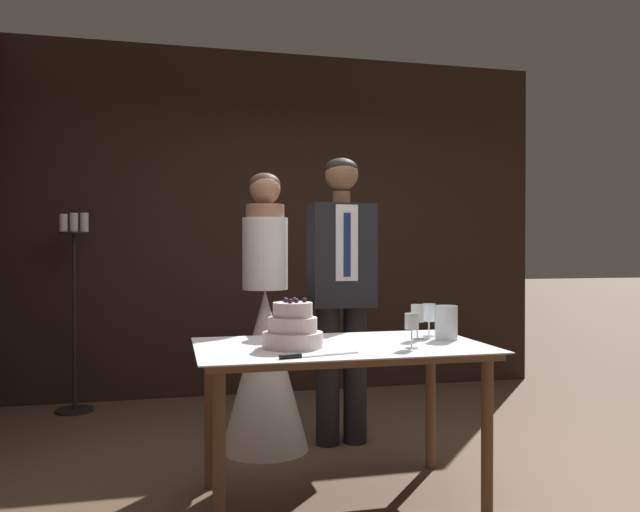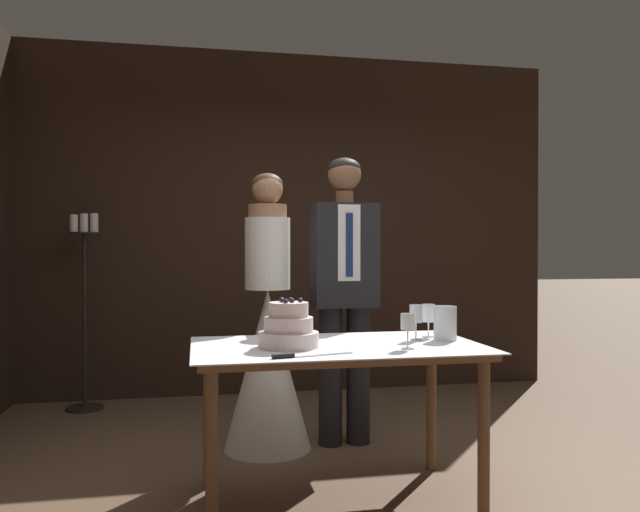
# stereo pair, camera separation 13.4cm
# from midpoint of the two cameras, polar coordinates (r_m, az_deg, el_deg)

# --- Properties ---
(ground_plane) EXTENTS (40.00, 40.00, 0.00)m
(ground_plane) POSITION_cam_midpoint_polar(r_m,az_deg,el_deg) (3.39, 4.64, -20.83)
(ground_plane) COLOR brown
(wall_back) EXTENTS (4.71, 0.12, 2.93)m
(wall_back) POSITION_cam_midpoint_polar(r_m,az_deg,el_deg) (5.46, -2.14, 3.01)
(wall_back) COLOR black
(wall_back) RESTS_ON ground_plane
(cake_table) EXTENTS (1.41, 0.83, 0.77)m
(cake_table) POSITION_cam_midpoint_polar(r_m,az_deg,el_deg) (3.10, 2.85, -9.69)
(cake_table) COLOR brown
(cake_table) RESTS_ON ground_plane
(tiered_cake) EXTENTS (0.29, 0.29, 0.24)m
(tiered_cake) POSITION_cam_midpoint_polar(r_m,az_deg,el_deg) (2.99, -1.60, -6.67)
(tiered_cake) COLOR beige
(tiered_cake) RESTS_ON cake_table
(cake_knife) EXTENTS (0.38, 0.11, 0.02)m
(cake_knife) POSITION_cam_midpoint_polar(r_m,az_deg,el_deg) (2.73, -0.69, -9.09)
(cake_knife) COLOR silver
(cake_knife) RESTS_ON cake_table
(wine_glass_near) EXTENTS (0.07, 0.07, 0.18)m
(wine_glass_near) POSITION_cam_midpoint_polar(r_m,az_deg,el_deg) (3.38, 11.02, -5.23)
(wine_glass_near) COLOR silver
(wine_glass_near) RESTS_ON cake_table
(wine_glass_middle) EXTENTS (0.07, 0.07, 0.17)m
(wine_glass_middle) POSITION_cam_midpoint_polar(r_m,az_deg,el_deg) (2.97, 9.31, -6.13)
(wine_glass_middle) COLOR silver
(wine_glass_middle) RESTS_ON cake_table
(wine_glass_far) EXTENTS (0.07, 0.07, 0.18)m
(wine_glass_far) POSITION_cam_midpoint_polar(r_m,az_deg,el_deg) (3.27, 9.95, -5.40)
(wine_glass_far) COLOR silver
(wine_glass_far) RESTS_ON cake_table
(hurricane_candle) EXTENTS (0.12, 0.12, 0.18)m
(hurricane_candle) POSITION_cam_midpoint_polar(r_m,az_deg,el_deg) (3.30, 12.52, -6.09)
(hurricane_candle) COLOR silver
(hurricane_candle) RESTS_ON cake_table
(bride) EXTENTS (0.54, 0.54, 1.71)m
(bride) POSITION_cam_midpoint_polar(r_m,az_deg,el_deg) (3.91, -3.82, -8.43)
(bride) COLOR white
(bride) RESTS_ON ground_plane
(groom) EXTENTS (0.40, 0.25, 1.82)m
(groom) POSITION_cam_midpoint_polar(r_m,az_deg,el_deg) (3.96, 3.22, -2.51)
(groom) COLOR black
(groom) RESTS_ON ground_plane
(candle_stand) EXTENTS (0.28, 0.28, 1.52)m
(candle_stand) POSITION_cam_midpoint_polar(r_m,az_deg,el_deg) (5.14, -20.03, -4.42)
(candle_stand) COLOR black
(candle_stand) RESTS_ON ground_plane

